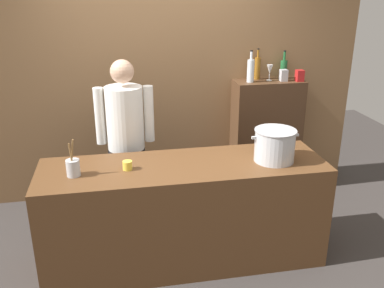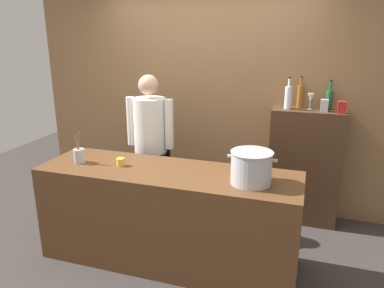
{
  "view_description": "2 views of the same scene",
  "coord_description": "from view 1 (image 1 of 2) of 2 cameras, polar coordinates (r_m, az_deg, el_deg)",
  "views": [
    {
      "loc": [
        -0.52,
        -3.09,
        2.27
      ],
      "look_at": [
        0.14,
        0.36,
        0.93
      ],
      "focal_mm": 39.47,
      "sensor_mm": 36.0,
      "label": 1
    },
    {
      "loc": [
        1.14,
        -2.83,
        2.07
      ],
      "look_at": [
        0.11,
        0.36,
        1.05
      ],
      "focal_mm": 34.42,
      "sensor_mm": 36.0,
      "label": 2
    }
  ],
  "objects": [
    {
      "name": "wine_bottle_green",
      "position": [
        4.83,
        12.27,
        9.93
      ],
      "size": [
        0.07,
        0.07,
        0.31
      ],
      "color": "#1E592D",
      "rests_on": "bar_cabinet"
    },
    {
      "name": "butter_jar",
      "position": [
        3.36,
        -8.72,
        -2.87
      ],
      "size": [
        0.08,
        0.08,
        0.07
      ],
      "primitive_type": "cylinder",
      "color": "yellow",
      "rests_on": "prep_counter"
    },
    {
      "name": "brick_back_panel",
      "position": [
        4.59,
        -4.15,
        11.12
      ],
      "size": [
        4.4,
        0.1,
        3.0
      ],
      "primitive_type": "cube",
      "color": "olive",
      "rests_on": "ground_plane"
    },
    {
      "name": "prep_counter",
      "position": [
        3.63,
        -1.05,
        -9.3
      ],
      "size": [
        2.34,
        0.7,
        0.9
      ],
      "primitive_type": "cube",
      "color": "brown",
      "rests_on": "ground_plane"
    },
    {
      "name": "spice_tin_silver",
      "position": [
        4.71,
        12.27,
        9.06
      ],
      "size": [
        0.08,
        0.08,
        0.12
      ],
      "primitive_type": "cube",
      "color": "#B2B2B7",
      "rests_on": "bar_cabinet"
    },
    {
      "name": "spice_tin_red",
      "position": [
        4.74,
        14.34,
        8.94
      ],
      "size": [
        0.08,
        0.08,
        0.12
      ],
      "primitive_type": "cube",
      "color": "red",
      "rests_on": "bar_cabinet"
    },
    {
      "name": "utensil_crock",
      "position": [
        3.32,
        -15.78,
        -3.06
      ],
      "size": [
        0.1,
        0.1,
        0.3
      ],
      "color": "#B7BABF",
      "rests_on": "prep_counter"
    },
    {
      "name": "wine_bottle_clear",
      "position": [
        4.58,
        7.93,
        9.86
      ],
      "size": [
        0.08,
        0.08,
        0.34
      ],
      "color": "silver",
      "rests_on": "bar_cabinet"
    },
    {
      "name": "wine_glass_tall",
      "position": [
        4.69,
        10.46,
        9.82
      ],
      "size": [
        0.06,
        0.06,
        0.17
      ],
      "color": "silver",
      "rests_on": "bar_cabinet"
    },
    {
      "name": "bar_cabinet",
      "position": [
        4.88,
        9.93,
        1.01
      ],
      "size": [
        0.76,
        0.32,
        1.29
      ],
      "primitive_type": "cube",
      "color": "#472D1C",
      "rests_on": "ground_plane"
    },
    {
      "name": "wine_bottle_amber",
      "position": [
        4.74,
        8.82,
        10.16
      ],
      "size": [
        0.06,
        0.06,
        0.33
      ],
      "color": "#8C5919",
      "rests_on": "bar_cabinet"
    },
    {
      "name": "ground_plane",
      "position": [
        3.87,
        -1.01,
        -15.06
      ],
      "size": [
        8.0,
        8.0,
        0.0
      ],
      "primitive_type": "plane",
      "color": "#383330"
    },
    {
      "name": "stockpot_large",
      "position": [
        3.52,
        11.1,
        -0.17
      ],
      "size": [
        0.4,
        0.34,
        0.27
      ],
      "color": "#B7BABF",
      "rests_on": "prep_counter"
    },
    {
      "name": "chef",
      "position": [
        3.94,
        -8.94,
        1.21
      ],
      "size": [
        0.53,
        0.36,
        1.66
      ],
      "rotation": [
        0.0,
        0.0,
        3.12
      ],
      "color": "black",
      "rests_on": "ground_plane"
    }
  ]
}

